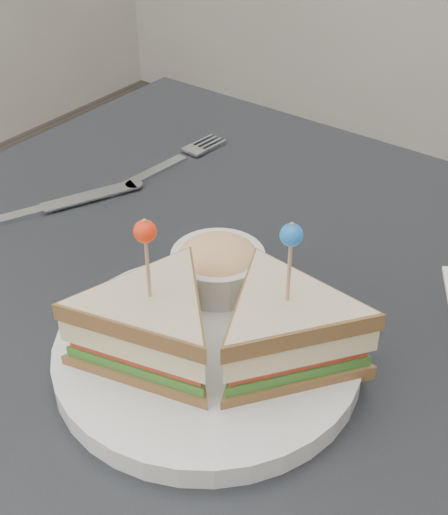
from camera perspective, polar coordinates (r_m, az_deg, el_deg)
table at (r=0.72m, az=-1.13°, el=-8.34°), size 0.80×0.80×0.75m
plate_meal at (r=0.58m, az=-0.68°, el=-5.56°), size 0.31×0.31×0.15m
cutlery_fork at (r=0.89m, az=-4.14°, el=7.60°), size 0.04×0.19×0.01m
cutlery_knife at (r=0.82m, az=-13.64°, el=3.93°), size 0.10×0.19×0.01m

